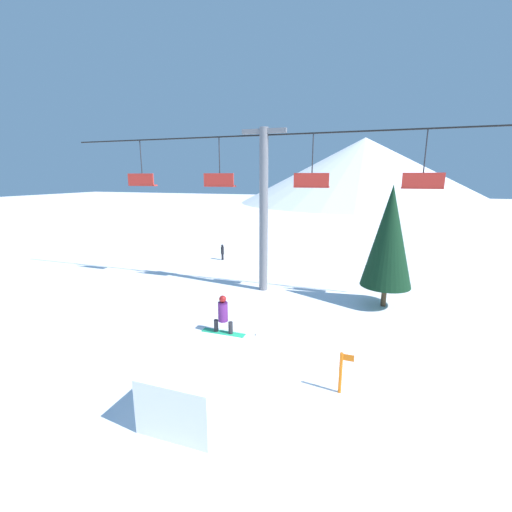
# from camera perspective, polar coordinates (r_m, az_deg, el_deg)

# --- Properties ---
(ground_plane) EXTENTS (220.00, 220.00, 0.00)m
(ground_plane) POSITION_cam_1_polar(r_m,az_deg,el_deg) (10.70, -2.29, -23.50)
(ground_plane) COLOR white
(mountain_ridge) EXTENTS (60.12, 60.12, 15.53)m
(mountain_ridge) POSITION_cam_1_polar(r_m,az_deg,el_deg) (90.44, 17.46, 13.42)
(mountain_ridge) COLOR silver
(mountain_ridge) RESTS_ON ground_plane
(snow_ramp) EXTENTS (2.04, 3.42, 1.50)m
(snow_ramp) POSITION_cam_1_polar(r_m,az_deg,el_deg) (10.51, -8.88, -19.42)
(snow_ramp) COLOR white
(snow_ramp) RESTS_ON ground_plane
(snowboarder) EXTENTS (1.44, 0.31, 1.26)m
(snowboarder) POSITION_cam_1_polar(r_m,az_deg,el_deg) (10.98, -5.52, -9.76)
(snowboarder) COLOR #1E9E6B
(snowboarder) RESTS_ON snow_ramp
(chairlift) EXTENTS (24.38, 0.48, 8.88)m
(chairlift) POSITION_cam_1_polar(r_m,az_deg,el_deg) (18.85, 1.27, 9.64)
(chairlift) COLOR slate
(chairlift) RESTS_ON ground_plane
(pine_tree_near) EXTENTS (2.43, 2.43, 6.02)m
(pine_tree_near) POSITION_cam_1_polar(r_m,az_deg,el_deg) (17.71, 21.30, 3.01)
(pine_tree_near) COLOR #4C3823
(pine_tree_near) RESTS_ON ground_plane
(trail_marker) EXTENTS (0.41, 0.10, 1.31)m
(trail_marker) POSITION_cam_1_polar(r_m,az_deg,el_deg) (11.06, 14.02, -18.17)
(trail_marker) COLOR orange
(trail_marker) RESTS_ON ground_plane
(distant_skier) EXTENTS (0.24, 0.24, 1.23)m
(distant_skier) POSITION_cam_1_polar(r_m,az_deg,el_deg) (26.79, -5.61, 0.75)
(distant_skier) COLOR black
(distant_skier) RESTS_ON ground_plane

